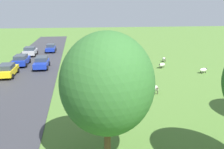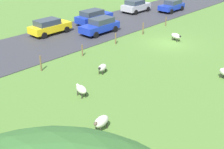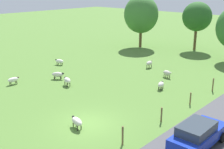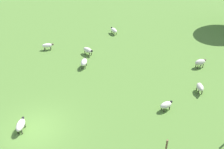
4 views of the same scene
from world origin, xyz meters
The scene contains 10 objects.
ground_plane centered at (0.00, 0.00, 0.00)m, with size 160.00×160.00×0.00m, color #517A33.
sheep_0 centered at (-1.67, 12.83, 0.50)m, with size 1.13×0.69×0.76m.
sheep_1 centered at (-0.16, 9.37, 0.46)m, with size 0.76×1.12×0.71m.
sheep_2 centered at (-5.24, 14.65, 0.55)m, with size 0.68×1.18×0.82m.
sheep_3 centered at (-0.10, -0.98, 0.50)m, with size 1.29×0.77×0.75m.
sheep_4 centered at (-7.39, 4.12, 0.54)m, with size 1.25×0.86×0.81m.
sheep_5 centered at (-11.60, 0.83, 0.47)m, with size 0.49×1.22×0.70m.
sheep_6 centered at (-14.03, 8.33, 0.46)m, with size 1.24×0.76×0.70m.
sheep_7 centered at (-9.73, 4.78, 0.49)m, with size 1.27×1.12×0.75m.
fence_post_3 centered at (3.60, 7.94, 0.51)m, with size 0.12×0.12×1.02m, color brown.
Camera 4 is at (14.04, 2.41, 13.20)m, focal length 43.11 mm.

